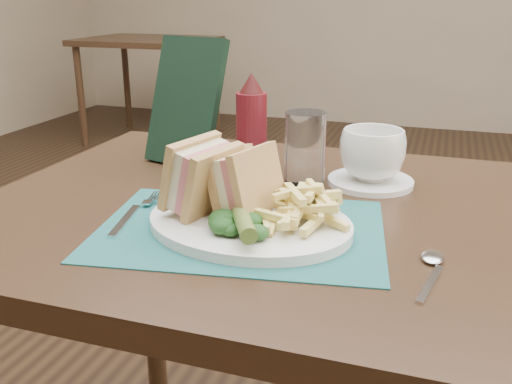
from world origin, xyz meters
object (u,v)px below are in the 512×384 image
Objects in this scene: coffee_cup at (372,154)px; ketchup_bottle at (251,124)px; plate at (249,223)px; saucer at (370,182)px; table_bg_left at (151,90)px; check_presenter at (186,102)px; sandwich_half_a at (190,173)px; placemat at (241,229)px; sandwich_half_b at (234,178)px; drinking_glass at (305,149)px.

coffee_cup is 0.23m from ketchup_bottle.
coffee_cup is at bearing 69.50° from plate.
ketchup_bottle is (-0.22, 0.00, 0.09)m from saucer.
table_bg_left is 3.43m from saucer.
check_presenter reaches higher than coffee_cup.
plate is 1.21× the size of check_presenter.
coffee_cup is at bearing 62.06° from sandwich_half_a.
placemat is 1.63× the size of check_presenter.
check_presenter is at bearing 130.93° from sandwich_half_a.
check_presenter reaches higher than sandwich_half_b.
saucer is (0.17, 0.24, -0.06)m from sandwich_half_b.
plate is 0.11m from sandwich_half_a.
sandwich_half_b is at bearing -76.96° from ketchup_bottle.
saucer is at bearing 72.58° from sandwich_half_b.
sandwich_half_a is 0.35m from saucer.
coffee_cup is at bearing 10.08° from check_presenter.
saucer is 1.32× the size of coffee_cup.
plate is 2.96× the size of sandwich_half_b.
drinking_glass is (0.03, 0.22, 0.06)m from plate.
plate is at bearing -97.08° from drinking_glass.
sandwich_half_b is at bearing -59.32° from table_bg_left.
drinking_glass reaches higher than coffee_cup.
table_bg_left is 4.84× the size of ketchup_bottle.
plate is 0.23m from drinking_glass.
placemat is 0.31m from coffee_cup.
ketchup_bottle reaches higher than placemat.
sandwich_half_b is 0.29m from coffee_cup.
check_presenter is (-0.37, 0.03, 0.12)m from saucer.
sandwich_half_a is 0.25m from ketchup_bottle.
table_bg_left is 6.92× the size of drinking_glass.
saucer is (1.96, -2.79, 0.38)m from table_bg_left.
ketchup_bottle is (-0.11, 0.04, 0.03)m from drinking_glass.
saucer is (0.14, 0.26, -0.00)m from plate.
placemat is at bearing -146.65° from plate.
placemat is 0.29m from ketchup_bottle.
table_bg_left is 3.44m from coffee_cup.
sandwich_half_a is (-0.08, 0.02, 0.07)m from placemat.
sandwich_half_a is (1.73, -3.04, 0.45)m from table_bg_left.
ketchup_bottle is 0.15m from check_presenter.
sandwich_half_b is (-0.03, 0.02, 0.06)m from plate.
table_bg_left is 2.22× the size of placemat.
plate is 2.00× the size of saucer.
sandwich_half_a is 0.59× the size of ketchup_bottle.
table_bg_left is 3.32m from ketchup_bottle.
check_presenter reaches higher than plate.
plate is at bearing -59.07° from table_bg_left.
sandwich_half_a is 0.34m from coffee_cup.
drinking_glass is 0.27m from check_presenter.
placemat is 3.11× the size of drinking_glass.
table_bg_left is at bearing 125.15° from saucer.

